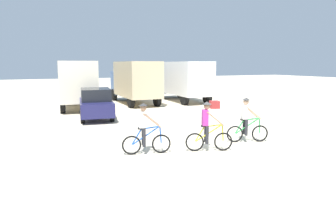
{
  "coord_description": "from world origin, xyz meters",
  "views": [
    {
      "loc": [
        -6.23,
        -9.41,
        3.14
      ],
      "look_at": [
        -0.09,
        4.32,
        1.1
      ],
      "focal_mm": 32.22,
      "sensor_mm": 36.0,
      "label": 1
    }
  ],
  "objects": [
    {
      "name": "cyclist_near_camera",
      "position": [
        1.54,
        0.2,
        0.85
      ],
      "size": [
        1.66,
        0.71,
        1.82
      ],
      "color": "black",
      "rests_on": "ground"
    },
    {
      "name": "box_truck_cream_rv",
      "position": [
        -3.42,
        13.05,
        1.87
      ],
      "size": [
        2.82,
        6.89,
        3.35
      ],
      "color": "beige",
      "rests_on": "ground"
    },
    {
      "name": "cyclist_orange_shirt",
      "position": [
        -2.77,
        0.32,
        0.85
      ],
      "size": [
        1.7,
        0.6,
        1.82
      ],
      "color": "black",
      "rests_on": "ground"
    },
    {
      "name": "box_truck_tan_camper",
      "position": [
        1.17,
        13.67,
        1.87
      ],
      "size": [
        2.4,
        6.75,
        3.35
      ],
      "color": "#CCB78E",
      "rests_on": "ground"
    },
    {
      "name": "box_truck_avon_van",
      "position": [
        5.42,
        13.44,
        1.87
      ],
      "size": [
        2.45,
        6.77,
        3.35
      ],
      "color": "white",
      "rests_on": "ground"
    },
    {
      "name": "sedan_parked",
      "position": [
        -2.99,
        8.11,
        0.88
      ],
      "size": [
        2.28,
        4.39,
        1.76
      ],
      "color": "#1E1E4C",
      "rests_on": "ground"
    },
    {
      "name": "cyclist_cowboy_hat",
      "position": [
        -0.57,
        -0.26,
        0.85
      ],
      "size": [
        1.64,
        0.75,
        1.82
      ],
      "color": "black",
      "rests_on": "ground"
    },
    {
      "name": "supply_crate",
      "position": [
        5.55,
        8.75,
        0.27
      ],
      "size": [
        0.79,
        0.8,
        0.53
      ],
      "primitive_type": "cube",
      "rotation": [
        0.0,
        0.0,
        2.85
      ],
      "color": "#9E2D2D",
      "rests_on": "ground"
    },
    {
      "name": "ground_plane",
      "position": [
        0.0,
        0.0,
        0.0
      ],
      "size": [
        120.0,
        120.0,
        0.0
      ],
      "primitive_type": "plane",
      "color": "beige"
    }
  ]
}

